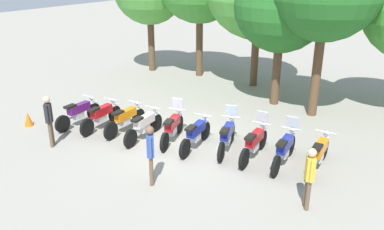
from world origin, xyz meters
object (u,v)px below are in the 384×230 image
Objects in this scene: motorcycle_5 at (196,134)px; motorcycle_9 at (319,153)px; motorcycle_2 at (125,119)px; person_0 at (49,117)px; motorcycle_3 at (144,125)px; motorcycle_7 at (254,142)px; traffic_cone at (28,119)px; motorcycle_0 at (79,112)px; motorcycle_8 at (285,149)px; motorcycle_6 at (227,136)px; motorcycle_1 at (102,115)px; tree_3 at (282,5)px; person_2 at (309,174)px; motorcycle_4 at (172,127)px; person_1 at (150,151)px.

motorcycle_9 is (3.80, 0.75, 0.00)m from motorcycle_5.
motorcycle_2 is 2.62m from person_0.
motorcycle_3 is 1.00× the size of motorcycle_9.
motorcycle_7 is 3.99× the size of traffic_cone.
motorcycle_0 is at bearing 97.91° from motorcycle_9.
motorcycle_3 is 4.63m from traffic_cone.
motorcycle_6 is at bearing 88.97° from motorcycle_8.
motorcycle_1 and motorcycle_2 have the same top height.
motorcycle_5 is at bearing 95.95° from motorcycle_8.
tree_3 is at bearing -41.60° from motorcycle_0.
motorcycle_5 is at bearing -49.21° from person_2.
motorcycle_0 is 1.95m from motorcycle_2.
motorcycle_7 reaches higher than traffic_cone.
motorcycle_5 is 1.00× the size of motorcycle_8.
motorcycle_0 is at bearing 96.28° from motorcycle_7.
traffic_cone is (-3.45, -1.54, -0.23)m from motorcycle_2.
motorcycle_2 and motorcycle_9 have the same top height.
motorcycle_4 is 1.29× the size of person_2.
motorcycle_9 is 2.25m from person_2.
tree_3 is (5.33, 6.21, 3.65)m from motorcycle_0.
motorcycle_1 is at bearing 102.10° from motorcycle_2.
motorcycle_6 is 5.82m from person_0.
motorcycle_6 is at bearing -6.97° from person_0.
motorcycle_0 is 1.91m from traffic_cone.
motorcycle_6 reaches higher than motorcycle_5.
motorcycle_1 is 1.00× the size of motorcycle_3.
person_0 is at bearing 114.21° from motorcycle_5.
motorcycle_2 is 1.00× the size of motorcycle_5.
motorcycle_1 is 6.70m from motorcycle_8.
motorcycle_2 is 7.63m from tree_3.
tree_3 is at bearing 23.34° from person_0.
motorcycle_4 is 0.96m from motorcycle_5.
motorcycle_0 is at bearing 101.80° from motorcycle_2.
motorcycle_1 is at bearing 83.48° from motorcycle_4.
motorcycle_8 is 1.00m from motorcycle_9.
motorcycle_6 is at bearing -82.67° from motorcycle_2.
motorcycle_4 is 4.05m from person_0.
motorcycle_5 is 1.26× the size of person_1.
motorcycle_7 is at bearing -99.06° from motorcycle_4.
tree_3 is (-3.52, 6.98, 3.20)m from person_2.
motorcycle_6 is 0.98× the size of motorcycle_9.
motorcycle_5 and motorcycle_9 have the same top height.
motorcycle_6 is (3.79, 0.60, 0.01)m from motorcycle_2.
motorcycle_6 is at bearing -86.13° from tree_3.
person_2 is (3.17, -1.82, 0.44)m from motorcycle_6.
motorcycle_7 is at bearing -69.46° from person_2.
motorcycle_5 is 2.88m from motorcycle_8.
motorcycle_7 is (1.90, 0.39, 0.01)m from motorcycle_5.
motorcycle_2 is at bearing 103.32° from person_1.
motorcycle_0 is 1.03× the size of motorcycle_4.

